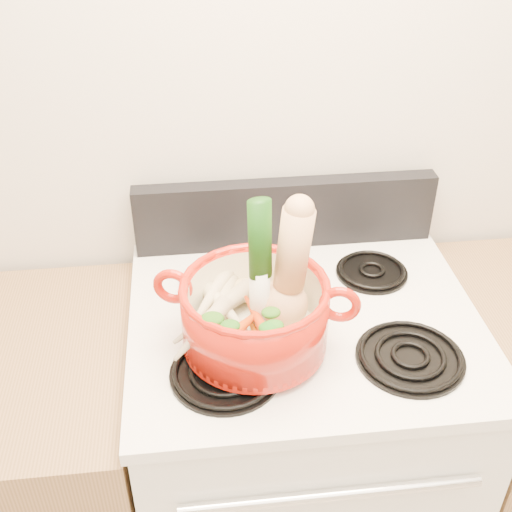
{
  "coord_description": "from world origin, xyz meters",
  "views": [
    {
      "loc": [
        -0.23,
        0.32,
        1.87
      ],
      "look_at": [
        -0.12,
        1.29,
        1.2
      ],
      "focal_mm": 45.0,
      "sensor_mm": 36.0,
      "label": 1
    }
  ],
  "objects": [
    {
      "name": "carrot_1",
      "position": [
        -0.14,
        1.24,
        1.02
      ],
      "size": [
        0.11,
        0.12,
        0.04
      ],
      "primitive_type": "cone",
      "rotation": [
        1.66,
        0.0,
        -0.68
      ],
      "color": "#C8420A",
      "rests_on": "dutch_oven"
    },
    {
      "name": "carrot_3",
      "position": [
        -0.16,
        1.27,
        1.04
      ],
      "size": [
        0.13,
        0.13,
        0.05
      ],
      "primitive_type": "cone",
      "rotation": [
        1.66,
        0.0,
        -0.8
      ],
      "color": "#BB3209",
      "rests_on": "dutch_oven"
    },
    {
      "name": "burner_back_right",
      "position": [
        0.19,
        1.54,
        0.96
      ],
      "size": [
        0.17,
        0.17,
        0.02
      ],
      "primitive_type": "cylinder",
      "color": "black",
      "rests_on": "cooktop"
    },
    {
      "name": "pot_handle_left",
      "position": [
        -0.28,
        1.36,
        1.09
      ],
      "size": [
        0.08,
        0.04,
        0.08
      ],
      "primitive_type": "torus",
      "rotation": [
        1.57,
        0.0,
        -0.29
      ],
      "color": "#A8160A",
      "rests_on": "dutch_oven"
    },
    {
      "name": "parsnip_3",
      "position": [
        -0.23,
        1.29,
        1.04
      ],
      "size": [
        0.14,
        0.16,
        0.05
      ],
      "primitive_type": "cone",
      "rotation": [
        1.66,
        0.0,
        -0.68
      ],
      "color": "beige",
      "rests_on": "dutch_oven"
    },
    {
      "name": "parsnip_4",
      "position": [
        -0.2,
        1.39,
        1.04
      ],
      "size": [
        0.14,
        0.2,
        0.06
      ],
      "primitive_type": "cone",
      "rotation": [
        1.66,
        0.0,
        -0.52
      ],
      "color": "beige",
      "rests_on": "dutch_oven"
    },
    {
      "name": "cooktop",
      "position": [
        0.0,
        1.4,
        0.93
      ],
      "size": [
        0.78,
        0.67,
        0.03
      ],
      "primitive_type": "cube",
      "color": "white",
      "rests_on": "stove_body"
    },
    {
      "name": "dutch_oven",
      "position": [
        -0.12,
        1.31,
        1.04
      ],
      "size": [
        0.37,
        0.37,
        0.15
      ],
      "primitive_type": "cylinder",
      "rotation": [
        0.0,
        0.0,
        -0.29
      ],
      "color": "#A8160A",
      "rests_on": "burner_front_left"
    },
    {
      "name": "leek",
      "position": [
        -0.11,
        1.33,
        1.15
      ],
      "size": [
        0.06,
        0.07,
        0.31
      ],
      "primitive_type": "cylinder",
      "rotation": [
        -0.06,
        0.0,
        0.22
      ],
      "color": "silver",
      "rests_on": "dutch_oven"
    },
    {
      "name": "carrot_0",
      "position": [
        -0.12,
        1.26,
        1.01
      ],
      "size": [
        0.06,
        0.15,
        0.04
      ],
      "primitive_type": "cone",
      "rotation": [
        1.66,
        0.0,
        0.23
      ],
      "color": "orange",
      "rests_on": "dutch_oven"
    },
    {
      "name": "parsnip_2",
      "position": [
        -0.18,
        1.35,
        1.03
      ],
      "size": [
        0.13,
        0.18,
        0.06
      ],
      "primitive_type": "cone",
      "rotation": [
        1.66,
        0.0,
        0.53
      ],
      "color": "beige",
      "rests_on": "dutch_oven"
    },
    {
      "name": "parsnip_1",
      "position": [
        -0.21,
        1.34,
        1.03
      ],
      "size": [
        0.19,
        0.16,
        0.06
      ],
      "primitive_type": "cone",
      "rotation": [
        1.66,
        0.0,
        -0.92
      ],
      "color": "beige",
      "rests_on": "dutch_oven"
    },
    {
      "name": "stove_body",
      "position": [
        0.0,
        1.4,
        0.46
      ],
      "size": [
        0.76,
        0.65,
        0.92
      ],
      "primitive_type": "cube",
      "color": "white",
      "rests_on": "floor"
    },
    {
      "name": "burner_front_right",
      "position": [
        0.19,
        1.24,
        0.96
      ],
      "size": [
        0.22,
        0.22,
        0.02
      ],
      "primitive_type": "cylinder",
      "color": "black",
      "rests_on": "cooktop"
    },
    {
      "name": "burner_back_left",
      "position": [
        -0.19,
        1.54,
        0.96
      ],
      "size": [
        0.17,
        0.17,
        0.02
      ],
      "primitive_type": "cylinder",
      "color": "black",
      "rests_on": "cooktop"
    },
    {
      "name": "oven_handle",
      "position": [
        0.0,
        1.06,
        0.78
      ],
      "size": [
        0.6,
        0.02,
        0.02
      ],
      "primitive_type": "cylinder",
      "rotation": [
        0.0,
        1.57,
        0.0
      ],
      "color": "silver",
      "rests_on": "stove_body"
    },
    {
      "name": "carrot_2",
      "position": [
        -0.1,
        1.25,
        1.03
      ],
      "size": [
        0.06,
        0.16,
        0.04
      ],
      "primitive_type": "cone",
      "rotation": [
        1.66,
        0.0,
        -0.19
      ],
      "color": "#B94D09",
      "rests_on": "dutch_oven"
    },
    {
      "name": "squash",
      "position": [
        -0.06,
        1.33,
        1.13
      ],
      "size": [
        0.16,
        0.14,
        0.28
      ],
      "primitive_type": null,
      "rotation": [
        0.0,
        0.09,
        -0.21
      ],
      "color": "tan",
      "rests_on": "dutch_oven"
    },
    {
      "name": "pot_handle_right",
      "position": [
        0.04,
        1.26,
        1.09
      ],
      "size": [
        0.08,
        0.04,
        0.08
      ],
      "primitive_type": "torus",
      "rotation": [
        1.57,
        0.0,
        -0.29
      ],
      "color": "#A8160A",
      "rests_on": "dutch_oven"
    },
    {
      "name": "burner_front_left",
      "position": [
        -0.19,
        1.24,
        0.96
      ],
      "size": [
        0.22,
        0.22,
        0.02
      ],
      "primitive_type": "cylinder",
      "color": "black",
      "rests_on": "cooktop"
    },
    {
      "name": "wall_back",
      "position": [
        0.0,
        1.75,
        1.3
      ],
      "size": [
        3.5,
        0.02,
        2.6
      ],
      "primitive_type": "cube",
      "color": "silver",
      "rests_on": "floor"
    },
    {
      "name": "ginger",
      "position": [
        -0.12,
        1.41,
        1.02
      ],
      "size": [
        0.11,
        0.09,
        0.05
      ],
      "primitive_type": "ellipsoid",
      "rotation": [
        0.0,
        0.0,
        -0.42
      ],
      "color": "tan",
      "rests_on": "dutch_oven"
    },
    {
      "name": "control_backsplash",
      "position": [
        0.0,
        1.7,
        1.04
      ],
      "size": [
        0.76,
        0.05,
        0.18
      ],
      "primitive_type": "cube",
      "color": "black",
      "rests_on": "cooktop"
    },
    {
      "name": "parsnip_0",
      "position": [
        -0.2,
        1.34,
        1.02
      ],
      "size": [
        0.11,
        0.25,
        0.07
      ],
      "primitive_type": "cone",
      "rotation": [
        1.66,
        0.0,
        -0.28
      ],
      "color": "beige",
      "rests_on": "dutch_oven"
    },
    {
      "name": "carrot_4",
      "position": [
        -0.12,
        1.29,
        1.04
      ],
      "size": [
        0.06,
        0.14,
        0.04
      ],
      "primitive_type": "cone",
      "rotation": [
        1.66,
        0.0,
        0.24
      ],
      "color": "#C63C09",
      "rests_on": "dutch_oven"
    }
  ]
}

